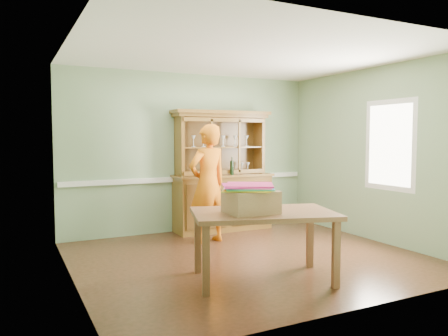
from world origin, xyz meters
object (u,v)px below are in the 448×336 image
dining_table (263,219)px  cardboard_box (251,202)px  person (208,184)px  china_hutch (222,188)px

dining_table → cardboard_box: (-0.18, -0.03, 0.22)m
dining_table → cardboard_box: cardboard_box is taller
cardboard_box → person: 1.98m
dining_table → person: bearing=101.3°
dining_table → person: 1.94m
cardboard_box → person: size_ratio=0.29×
person → cardboard_box: bearing=67.4°
dining_table → person: size_ratio=0.98×
china_hutch → person: size_ratio=1.14×
cardboard_box → china_hutch: bearing=70.1°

